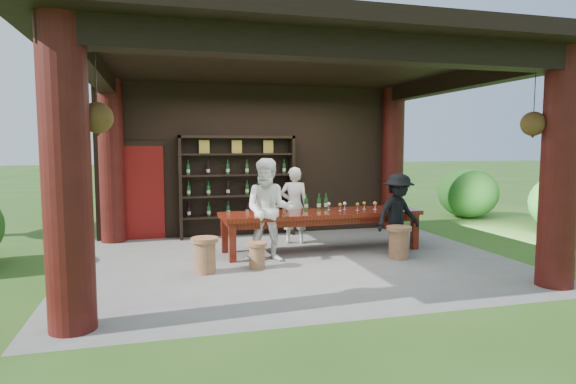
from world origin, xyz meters
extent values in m
plane|color=#2D5119|center=(0.00, 0.00, 0.00)|extent=(90.00, 90.00, 0.00)
cube|color=slate|center=(0.00, 0.00, -0.05)|extent=(7.40, 5.90, 0.10)
cube|color=black|center=(0.00, 2.75, 1.65)|extent=(7.00, 0.18, 3.30)
cube|color=maroon|center=(-2.60, 2.65, 1.00)|extent=(0.95, 0.06, 2.00)
cylinder|color=#380C0A|center=(-3.15, -2.40, 1.65)|extent=(0.50, 0.50, 3.30)
cylinder|color=#380C0A|center=(3.15, -2.40, 1.65)|extent=(0.50, 0.50, 3.30)
cylinder|color=#380C0A|center=(-3.15, 2.55, 1.65)|extent=(0.50, 0.50, 3.30)
cylinder|color=#380C0A|center=(3.15, 2.55, 1.65)|extent=(0.50, 0.50, 3.30)
cube|color=black|center=(0.00, -2.40, 3.15)|extent=(6.70, 0.35, 0.35)
cube|color=black|center=(-3.15, 0.00, 3.15)|extent=(0.30, 5.20, 0.30)
cube|color=black|center=(3.15, 0.00, 3.15)|extent=(0.30, 5.20, 0.30)
cube|color=black|center=(0.00, 0.00, 3.40)|extent=(7.50, 6.00, 0.20)
cylinder|color=black|center=(-2.85, -2.20, 2.62)|extent=(0.01, 0.01, 0.75)
cone|color=black|center=(-2.85, -2.20, 2.17)|extent=(0.32, 0.32, 0.18)
sphere|color=#1E5919|center=(-2.85, -2.20, 2.28)|extent=(0.34, 0.34, 0.34)
cylinder|color=black|center=(2.85, -2.20, 2.62)|extent=(0.01, 0.01, 0.75)
cone|color=black|center=(2.85, -2.20, 2.17)|extent=(0.32, 0.32, 0.18)
sphere|color=#1E5919|center=(2.85, -2.20, 2.28)|extent=(0.34, 0.34, 0.34)
cube|color=#531A0B|center=(0.70, 0.60, 0.71)|extent=(3.80, 1.11, 0.08)
cube|color=#531A0B|center=(0.70, 0.60, 0.61)|extent=(3.59, 0.95, 0.12)
cube|color=#531A0B|center=(-1.05, 0.15, 0.34)|extent=(0.12, 0.12, 0.67)
cube|color=#531A0B|center=(2.48, 0.28, 0.34)|extent=(0.12, 0.12, 0.67)
cube|color=#531A0B|center=(-1.08, 0.92, 0.34)|extent=(0.12, 0.12, 0.67)
cube|color=#531A0B|center=(2.45, 1.05, 0.34)|extent=(0.12, 0.12, 0.67)
cylinder|color=brown|center=(-0.72, -0.37, 0.19)|extent=(0.26, 0.26, 0.37)
cylinder|color=brown|center=(-0.72, -0.37, 0.40)|extent=(0.32, 0.32, 0.05)
cylinder|color=brown|center=(1.81, -0.34, 0.25)|extent=(0.34, 0.34, 0.50)
cylinder|color=brown|center=(1.81, -0.34, 0.54)|extent=(0.43, 0.43, 0.07)
cylinder|color=brown|center=(-1.56, -0.43, 0.25)|extent=(0.34, 0.34, 0.49)
cylinder|color=brown|center=(-1.56, -0.43, 0.52)|extent=(0.42, 0.42, 0.07)
imported|color=silver|center=(0.41, 1.42, 0.78)|extent=(0.66, 0.54, 1.55)
imported|color=white|center=(-0.42, 0.08, 0.88)|extent=(1.02, 0.89, 1.76)
imported|color=black|center=(1.96, -0.02, 0.74)|extent=(1.06, 0.78, 1.47)
cube|color=#BF6672|center=(-0.29, 0.53, 0.82)|extent=(0.27, 0.19, 0.14)
ellipsoid|color=#194C14|center=(6.62, 0.87, 0.58)|extent=(1.60, 1.60, 1.36)
ellipsoid|color=#194C14|center=(5.95, 3.52, 0.58)|extent=(1.60, 1.60, 1.36)
camera|label=1|loc=(-2.21, -7.85, 1.98)|focal=30.00mm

